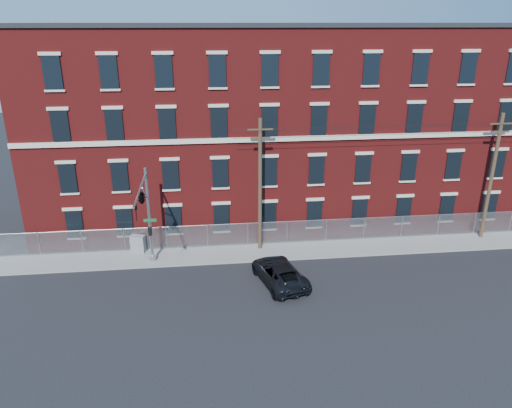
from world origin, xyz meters
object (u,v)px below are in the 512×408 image
object	(u,v)px
utility_pole_near	(260,183)
utility_cabinet	(138,244)
traffic_signal_mast	(144,204)
pickup_truck	(279,273)

from	to	relation	value
utility_pole_near	utility_cabinet	bearing A→B (deg)	177.67
traffic_signal_mast	pickup_truck	xyz separation A→B (m)	(8.67, -1.70, -4.64)
traffic_signal_mast	utility_cabinet	xyz separation A→B (m)	(-1.18, 3.79, -4.61)
utility_cabinet	traffic_signal_mast	bearing A→B (deg)	-55.93
utility_pole_near	utility_cabinet	world-z (taller)	utility_pole_near
pickup_truck	utility_cabinet	xyz separation A→B (m)	(-9.85, 5.50, 0.04)
traffic_signal_mast	utility_cabinet	world-z (taller)	traffic_signal_mast
utility_pole_near	utility_cabinet	distance (m)	10.25
traffic_signal_mast	pickup_truck	world-z (taller)	traffic_signal_mast
traffic_signal_mast	utility_pole_near	distance (m)	8.70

